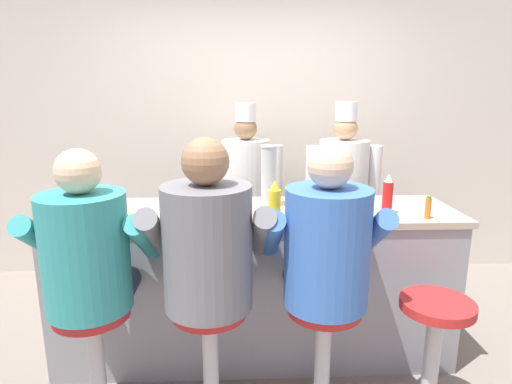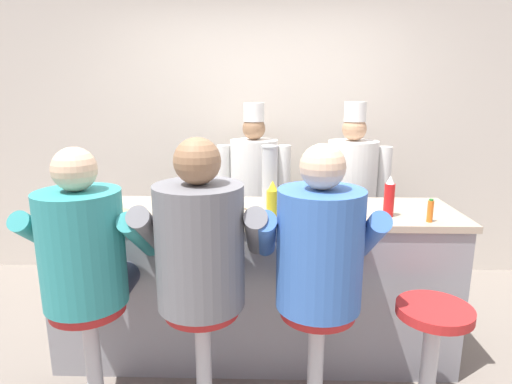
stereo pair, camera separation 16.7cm
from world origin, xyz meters
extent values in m
plane|color=slate|center=(0.00, 0.00, 0.00)|extent=(20.00, 20.00, 0.00)
cube|color=beige|center=(0.00, 1.75, 1.35)|extent=(10.00, 0.06, 2.70)
cube|color=gray|center=(0.00, 0.33, 0.48)|extent=(2.49, 0.63, 0.95)
cube|color=tan|center=(0.00, 0.33, 0.97)|extent=(2.54, 0.66, 0.04)
cylinder|color=red|center=(0.80, 0.20, 1.09)|extent=(0.06, 0.06, 0.20)
cone|color=white|center=(0.80, 0.20, 1.22)|extent=(0.05, 0.05, 0.05)
cylinder|color=yellow|center=(0.11, 0.09, 1.08)|extent=(0.07, 0.07, 0.18)
cone|color=yellow|center=(0.11, 0.09, 1.20)|extent=(0.06, 0.06, 0.06)
cylinder|color=orange|center=(1.01, 0.09, 1.06)|extent=(0.03, 0.03, 0.12)
cylinder|color=#287F2D|center=(1.01, 0.09, 1.12)|extent=(0.02, 0.02, 0.01)
cylinder|color=silver|center=(0.45, 0.31, 1.10)|extent=(0.11, 0.11, 0.21)
cube|color=silver|center=(0.52, 0.31, 1.11)|extent=(0.01, 0.01, 0.13)
cylinder|color=white|center=(-0.78, 0.15, 1.00)|extent=(0.26, 0.26, 0.02)
ellipsoid|color=#E0BC60|center=(-0.78, 0.15, 1.03)|extent=(0.12, 0.09, 0.03)
cylinder|color=white|center=(-1.04, 0.14, 1.02)|extent=(0.13, 0.13, 0.06)
cylinder|color=beige|center=(-0.11, 0.10, 1.04)|extent=(0.09, 0.09, 0.09)
torus|color=beige|center=(-0.05, 0.10, 1.04)|extent=(0.06, 0.02, 0.06)
cylinder|color=#B7BABF|center=(0.10, 0.40, 1.19)|extent=(0.10, 0.10, 0.39)
cylinder|color=silver|center=(0.10, 0.40, 1.38)|extent=(0.11, 0.11, 0.01)
cylinder|color=#B2B5BA|center=(-0.83, -0.30, 0.34)|extent=(0.08, 0.08, 0.63)
cylinder|color=red|center=(-0.83, -0.30, 0.65)|extent=(0.38, 0.38, 0.05)
cylinder|color=#33384C|center=(-0.94, -0.10, 0.69)|extent=(0.15, 0.41, 0.15)
cylinder|color=#33384C|center=(-0.73, -0.10, 0.69)|extent=(0.15, 0.41, 0.15)
cylinder|color=teal|center=(-0.83, -0.30, 0.96)|extent=(0.41, 0.41, 0.58)
cylinder|color=teal|center=(-1.09, -0.19, 0.99)|extent=(0.11, 0.44, 0.36)
cylinder|color=teal|center=(-0.57, -0.19, 0.99)|extent=(0.11, 0.44, 0.36)
sphere|color=#DBB28E|center=(-0.83, -0.30, 1.36)|extent=(0.21, 0.21, 0.21)
cylinder|color=#B2B5BA|center=(-0.25, -0.30, 0.34)|extent=(0.08, 0.08, 0.63)
cylinder|color=red|center=(-0.25, -0.30, 0.65)|extent=(0.38, 0.38, 0.05)
cylinder|color=#33384C|center=(-0.36, -0.08, 0.69)|extent=(0.16, 0.44, 0.16)
cylinder|color=#33384C|center=(-0.14, -0.08, 0.69)|extent=(0.16, 0.44, 0.16)
cylinder|color=slate|center=(-0.25, -0.30, 0.98)|extent=(0.44, 0.44, 0.62)
cylinder|color=slate|center=(-0.52, -0.18, 1.01)|extent=(0.11, 0.47, 0.38)
cylinder|color=slate|center=(0.03, -0.18, 1.01)|extent=(0.11, 0.47, 0.38)
sphere|color=#8C6647|center=(-0.25, -0.30, 1.40)|extent=(0.23, 0.23, 0.23)
cylinder|color=#B2B5BA|center=(0.34, -0.30, 0.34)|extent=(0.08, 0.08, 0.63)
cylinder|color=red|center=(0.34, -0.30, 0.65)|extent=(0.38, 0.38, 0.05)
cylinder|color=#33384C|center=(0.23, -0.09, 0.69)|extent=(0.16, 0.42, 0.16)
cylinder|color=#33384C|center=(0.44, -0.09, 0.69)|extent=(0.16, 0.42, 0.16)
cylinder|color=#3866B7|center=(0.34, -0.30, 0.97)|extent=(0.42, 0.42, 0.60)
cylinder|color=#3866B7|center=(0.07, -0.18, 1.00)|extent=(0.11, 0.45, 0.36)
cylinder|color=#3866B7|center=(0.60, -0.18, 1.00)|extent=(0.11, 0.45, 0.36)
sphere|color=#DBB28E|center=(0.34, -0.30, 1.38)|extent=(0.22, 0.22, 0.22)
cylinder|color=#B2B5BA|center=(0.92, -0.30, 0.34)|extent=(0.08, 0.08, 0.63)
cylinder|color=red|center=(0.92, -0.30, 0.65)|extent=(0.38, 0.38, 0.05)
cube|color=#232328|center=(-0.03, 1.37, 0.38)|extent=(0.31, 0.17, 0.75)
cube|color=white|center=(-0.03, 1.32, 0.53)|extent=(0.28, 0.02, 0.45)
cylinder|color=white|center=(-0.03, 1.37, 1.03)|extent=(0.41, 0.41, 0.56)
sphere|color=#8C6647|center=(-0.03, 1.37, 1.41)|extent=(0.19, 0.19, 0.19)
cylinder|color=white|center=(-0.03, 1.37, 1.55)|extent=(0.17, 0.17, 0.16)
cylinder|color=white|center=(-0.29, 1.37, 1.03)|extent=(0.11, 0.11, 0.48)
cylinder|color=white|center=(0.23, 1.37, 1.03)|extent=(0.11, 0.11, 0.48)
cube|color=#232328|center=(0.78, 1.23, 0.38)|extent=(0.32, 0.17, 0.76)
cube|color=white|center=(0.78, 1.18, 0.53)|extent=(0.28, 0.02, 0.45)
cylinder|color=white|center=(0.78, 1.23, 1.04)|extent=(0.41, 0.41, 0.57)
sphere|color=tan|center=(0.78, 1.23, 1.42)|extent=(0.20, 0.20, 0.20)
cylinder|color=white|center=(0.78, 1.23, 1.56)|extent=(0.18, 0.18, 0.16)
cylinder|color=white|center=(0.52, 1.23, 1.04)|extent=(0.11, 0.11, 0.48)
cylinder|color=white|center=(1.05, 1.23, 1.04)|extent=(0.11, 0.11, 0.48)
camera|label=1|loc=(-0.09, -2.27, 1.72)|focal=30.00mm
camera|label=2|loc=(0.08, -2.27, 1.72)|focal=30.00mm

